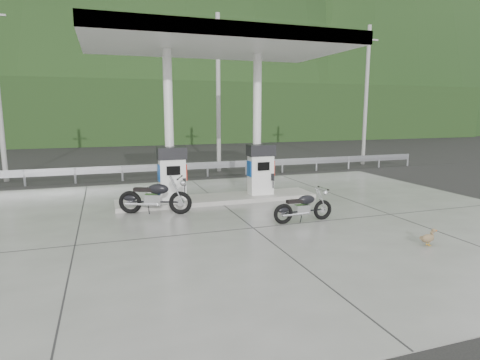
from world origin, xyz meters
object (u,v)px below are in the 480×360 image
object	(u,v)px
gas_pump_right	(261,169)
duck	(428,239)
motorcycle_left	(155,198)
gas_pump_left	(172,174)
motorcycle_right	(303,207)

from	to	relation	value
gas_pump_right	duck	xyz separation A→B (m)	(1.79, -6.16, -0.88)
motorcycle_left	duck	world-z (taller)	motorcycle_left
gas_pump_left	gas_pump_right	xyz separation A→B (m)	(3.20, 0.00, 0.00)
motorcycle_left	gas_pump_left	bearing A→B (deg)	77.57
gas_pump_right	motorcycle_right	size ratio (longest dim) A/B	1.03
motorcycle_right	motorcycle_left	bearing A→B (deg)	147.10
gas_pump_left	motorcycle_left	bearing A→B (deg)	-124.11
gas_pump_left	motorcycle_left	xyz separation A→B (m)	(-0.72, -1.06, -0.54)
gas_pump_right	motorcycle_right	distance (m)	3.41
motorcycle_right	duck	xyz separation A→B (m)	(1.80, -2.81, -0.25)
duck	motorcycle_right	bearing A→B (deg)	115.65
gas_pump_left	motorcycle_right	world-z (taller)	gas_pump_left
motorcycle_left	motorcycle_right	size ratio (longest dim) A/B	1.22
motorcycle_left	motorcycle_right	bearing A→B (deg)	-8.70
gas_pump_left	gas_pump_right	world-z (taller)	same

